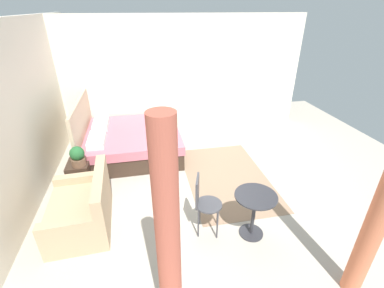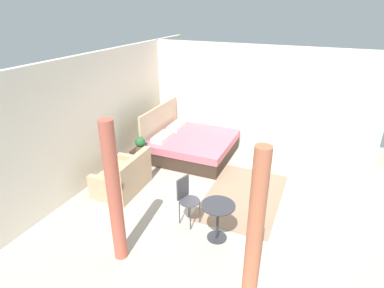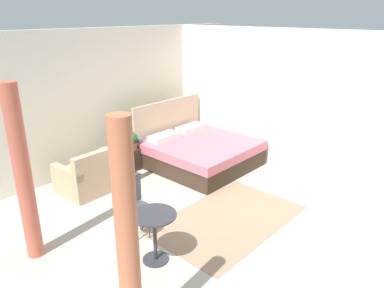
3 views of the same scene
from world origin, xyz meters
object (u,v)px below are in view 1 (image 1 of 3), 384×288
balcony_table (254,208)px  vase (80,155)px  potted_plant (78,156)px  cafe_chair_near_window (203,200)px  nightstand (80,173)px  bed (130,141)px  couch (83,209)px

balcony_table → vase: bearing=53.7°
potted_plant → cafe_chair_near_window: (-1.48, -1.90, -0.08)m
vase → balcony_table: bearing=-126.3°
nightstand → cafe_chair_near_window: cafe_chair_near_window is taller
bed → potted_plant: 1.44m
vase → nightstand: bearing=160.7°
vase → cafe_chair_near_window: size_ratio=0.18×
couch → balcony_table: 2.50m
nightstand → potted_plant: 0.43m
potted_plant → nightstand: bearing=26.2°
couch → potted_plant: bearing=10.1°
couch → nightstand: size_ratio=2.63×
nightstand → potted_plant: potted_plant is taller
bed → balcony_table: size_ratio=2.95×
nightstand → vase: 0.34m
balcony_table → bed: bearing=31.8°
vase → balcony_table: 3.21m
bed → potted_plant: size_ratio=5.63×
potted_plant → cafe_chair_near_window: bearing=-127.9°
vase → bed: bearing=-43.4°
vase → cafe_chair_near_window: bearing=-131.7°
nightstand → cafe_chair_near_window: 2.53m
nightstand → vase: size_ratio=2.85×
couch → balcony_table: bearing=-105.5°
cafe_chair_near_window → bed: bearing=22.1°
bed → vase: (-0.90, 0.85, 0.24)m
nightstand → balcony_table: 3.19m
bed → cafe_chair_near_window: (-2.60, -1.05, 0.26)m
potted_plant → balcony_table: potted_plant is taller
balcony_table → cafe_chair_near_window: size_ratio=0.75×
potted_plant → bed: bearing=-37.0°
potted_plant → vase: bearing=1.9°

